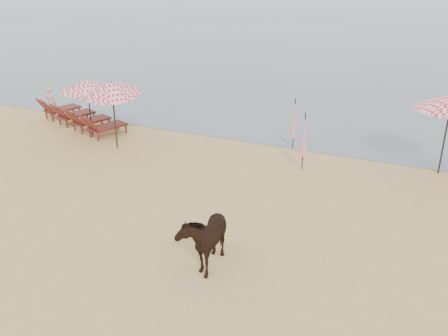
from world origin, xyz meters
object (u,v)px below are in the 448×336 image
at_px(lounger_cluster_left, 79,116).
at_px(umbrella_open_left_b, 112,88).
at_px(umbrella_closed_right, 294,118).
at_px(umbrella_open_left_a, 87,85).
at_px(beachgoer_left, 51,103).
at_px(umbrella_closed_left, 304,135).
at_px(cow, 205,236).

height_order(lounger_cluster_left, umbrella_open_left_b, umbrella_open_left_b).
bearing_deg(umbrella_open_left_b, umbrella_closed_right, 37.00).
distance_m(umbrella_open_left_a, beachgoer_left, 3.43).
xyz_separation_m(lounger_cluster_left, umbrella_closed_right, (9.09, 1.21, 0.74)).
bearing_deg(umbrella_open_left_a, umbrella_open_left_b, -33.84).
bearing_deg(umbrella_closed_left, beachgoer_left, 175.92).
xyz_separation_m(lounger_cluster_left, cow, (9.30, -7.00, 0.29)).
bearing_deg(lounger_cluster_left, umbrella_closed_left, 17.14).
bearing_deg(umbrella_closed_left, umbrella_closed_right, 115.81).
xyz_separation_m(umbrella_open_left_a, umbrella_closed_left, (8.65, 0.27, -0.87)).
bearing_deg(cow, umbrella_closed_right, 85.29).
bearing_deg(cow, lounger_cluster_left, 136.85).
relative_size(umbrella_open_left_b, beachgoer_left, 1.74).
bearing_deg(umbrella_closed_right, cow, -88.51).
height_order(lounger_cluster_left, beachgoer_left, beachgoer_left).
height_order(umbrella_open_left_b, beachgoer_left, umbrella_open_left_b).
bearing_deg(umbrella_open_left_b, lounger_cluster_left, 168.60).
bearing_deg(cow, umbrella_open_left_b, 132.69).
distance_m(umbrella_open_left_a, umbrella_open_left_b, 1.70).
relative_size(lounger_cluster_left, umbrella_closed_left, 2.26).
relative_size(umbrella_open_left_a, umbrella_open_left_b, 0.88).
relative_size(lounger_cluster_left, beachgoer_left, 3.00).
height_order(lounger_cluster_left, umbrella_open_left_a, umbrella_open_left_a).
distance_m(umbrella_open_left_b, umbrella_closed_left, 7.19).
distance_m(lounger_cluster_left, cow, 11.64).
xyz_separation_m(lounger_cluster_left, umbrella_open_left_b, (2.87, -1.38, 1.85)).
bearing_deg(beachgoer_left, umbrella_closed_left, -178.46).
height_order(umbrella_open_left_b, cow, umbrella_open_left_b).
distance_m(cow, beachgoer_left, 13.18).
relative_size(umbrella_open_left_b, umbrella_closed_left, 1.31).
xyz_separation_m(umbrella_open_left_a, umbrella_closed_right, (7.81, 2.02, -0.91)).
bearing_deg(beachgoer_left, umbrella_open_left_b, 165.43).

